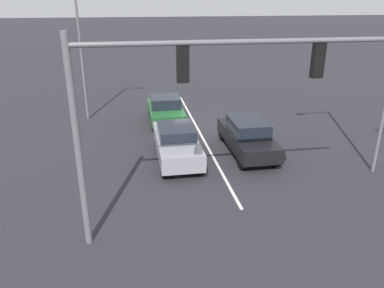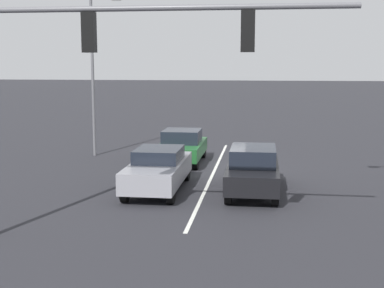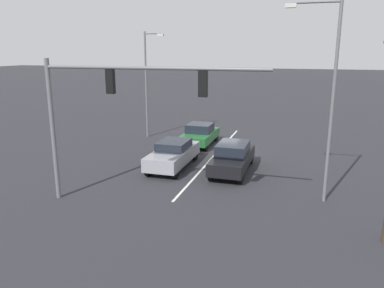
% 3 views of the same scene
% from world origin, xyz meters
% --- Properties ---
extents(ground_plane, '(240.00, 240.00, 0.00)m').
position_xyz_m(ground_plane, '(0.00, 0.00, 0.00)').
color(ground_plane, '#28282D').
extents(lane_stripe_left_divider, '(0.12, 15.60, 0.01)m').
position_xyz_m(lane_stripe_left_divider, '(0.00, 1.80, 0.01)').
color(lane_stripe_left_divider, silver).
rests_on(lane_stripe_left_divider, ground_plane).
extents(car_black_leftlane_front, '(1.76, 4.71, 1.61)m').
position_xyz_m(car_black_leftlane_front, '(-1.68, 4.69, 0.83)').
color(car_black_leftlane_front, black).
rests_on(car_black_leftlane_front, ground_plane).
extents(car_gray_midlane_front, '(1.78, 4.70, 1.50)m').
position_xyz_m(car_gray_midlane_front, '(1.66, 4.85, 0.78)').
color(car_gray_midlane_front, gray).
rests_on(car_gray_midlane_front, ground_plane).
extents(car_darkgreen_midlane_second, '(1.87, 4.13, 1.51)m').
position_xyz_m(car_darkgreen_midlane_second, '(1.63, -0.50, 0.77)').
color(car_darkgreen_midlane_second, '#1E5928').
rests_on(car_darkgreen_midlane_second, ground_plane).
extents(traffic_signal_gantry, '(9.25, 0.37, 6.11)m').
position_xyz_m(traffic_signal_gantry, '(2.26, 10.59, 4.51)').
color(traffic_signal_gantry, slate).
rests_on(traffic_signal_gantry, ground_plane).
extents(street_lamp_right_shoulder, '(1.52, 0.24, 7.74)m').
position_xyz_m(street_lamp_right_shoulder, '(6.03, -1.89, 4.42)').
color(street_lamp_right_shoulder, slate).
rests_on(street_lamp_right_shoulder, ground_plane).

